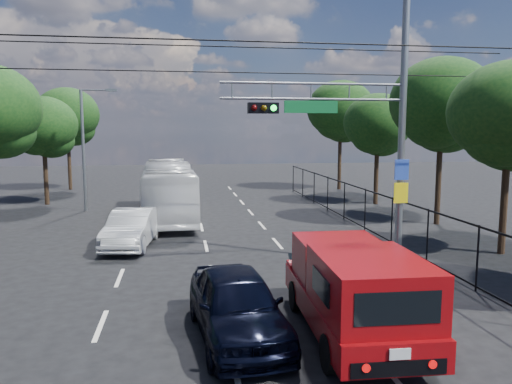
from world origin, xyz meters
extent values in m
cube|color=beige|center=(-3.00, 4.00, 0.01)|extent=(0.12, 2.00, 0.01)
cube|color=beige|center=(-3.00, 8.00, 0.01)|extent=(0.12, 2.00, 0.01)
cube|color=beige|center=(-3.00, 12.00, 0.01)|extent=(0.12, 2.00, 0.01)
cube|color=beige|center=(-3.00, 16.00, 0.01)|extent=(0.12, 2.00, 0.01)
cube|color=beige|center=(-3.00, 20.00, 0.01)|extent=(0.12, 2.00, 0.01)
cube|color=beige|center=(-3.00, 24.00, 0.01)|extent=(0.12, 2.00, 0.01)
cube|color=beige|center=(-3.00, 28.00, 0.01)|extent=(0.12, 2.00, 0.01)
cube|color=beige|center=(-3.00, 32.00, 0.01)|extent=(0.12, 2.00, 0.01)
cube|color=beige|center=(0.00, 4.00, 0.01)|extent=(0.12, 2.00, 0.01)
cube|color=beige|center=(0.00, 8.00, 0.01)|extent=(0.12, 2.00, 0.01)
cube|color=beige|center=(0.00, 12.00, 0.01)|extent=(0.12, 2.00, 0.01)
cube|color=beige|center=(0.00, 16.00, 0.01)|extent=(0.12, 2.00, 0.01)
cube|color=beige|center=(0.00, 20.00, 0.01)|extent=(0.12, 2.00, 0.01)
cube|color=beige|center=(0.00, 24.00, 0.01)|extent=(0.12, 2.00, 0.01)
cube|color=beige|center=(0.00, 28.00, 0.01)|extent=(0.12, 2.00, 0.01)
cube|color=beige|center=(0.00, 32.00, 0.01)|extent=(0.12, 2.00, 0.01)
cube|color=beige|center=(3.00, 4.00, 0.01)|extent=(0.12, 2.00, 0.01)
cube|color=beige|center=(3.00, 8.00, 0.01)|extent=(0.12, 2.00, 0.01)
cube|color=beige|center=(3.00, 12.00, 0.01)|extent=(0.12, 2.00, 0.01)
cube|color=beige|center=(3.00, 16.00, 0.01)|extent=(0.12, 2.00, 0.01)
cube|color=beige|center=(3.00, 20.00, 0.01)|extent=(0.12, 2.00, 0.01)
cube|color=beige|center=(3.00, 24.00, 0.01)|extent=(0.12, 2.00, 0.01)
cube|color=beige|center=(3.00, 28.00, 0.01)|extent=(0.12, 2.00, 0.01)
cube|color=beige|center=(3.00, 32.00, 0.01)|extent=(0.12, 2.00, 0.01)
cylinder|color=slate|center=(6.50, 8.00, 4.75)|extent=(0.24, 0.24, 9.50)
cylinder|color=slate|center=(3.40, 8.00, 6.25)|extent=(6.20, 0.08, 0.08)
cylinder|color=slate|center=(3.40, 8.00, 5.75)|extent=(6.20, 0.08, 0.08)
cube|color=black|center=(1.70, 8.00, 5.45)|extent=(1.00, 0.28, 0.35)
sphere|color=#3F0505|center=(1.38, 7.85, 5.45)|extent=(0.20, 0.20, 0.20)
sphere|color=#4C3805|center=(1.70, 7.85, 5.45)|extent=(0.20, 0.20, 0.20)
sphere|color=#0CE533|center=(2.02, 7.85, 5.45)|extent=(0.20, 0.20, 0.20)
cube|color=#0D612C|center=(3.30, 8.00, 5.50)|extent=(1.80, 0.05, 0.40)
cube|color=blue|center=(6.48, 7.86, 3.40)|extent=(0.50, 0.04, 0.70)
cube|color=yellow|center=(6.48, 7.86, 2.60)|extent=(0.50, 0.04, 0.70)
cylinder|color=slate|center=(5.90, 8.00, 6.00)|extent=(0.05, 0.05, 0.50)
cylinder|color=slate|center=(4.60, 8.00, 6.00)|extent=(0.05, 0.05, 0.50)
cylinder|color=slate|center=(3.30, 8.00, 6.00)|extent=(0.05, 0.05, 0.50)
cylinder|color=slate|center=(2.00, 8.00, 6.00)|extent=(0.05, 0.05, 0.50)
cylinder|color=slate|center=(0.70, 8.00, 6.00)|extent=(0.05, 0.05, 0.50)
cylinder|color=slate|center=(-6.50, 22.00, 3.50)|extent=(0.18, 0.18, 7.00)
cylinder|color=slate|center=(-5.70, 22.00, 7.00)|extent=(1.60, 0.09, 0.09)
cube|color=slate|center=(-4.80, 22.00, 7.00)|extent=(0.60, 0.22, 0.15)
cylinder|color=black|center=(0.00, 6.00, 7.20)|extent=(22.00, 0.04, 0.04)
cylinder|color=black|center=(0.00, 9.50, 7.60)|extent=(22.00, 0.04, 0.04)
cylinder|color=black|center=(0.00, 11.00, 6.90)|extent=(22.00, 0.04, 0.04)
cube|color=black|center=(7.60, 12.00, 1.95)|extent=(0.04, 34.00, 0.06)
cube|color=black|center=(7.60, 12.00, 0.15)|extent=(0.04, 34.00, 0.06)
cylinder|color=black|center=(7.60, 5.00, 1.00)|extent=(0.06, 0.06, 2.00)
cylinder|color=black|center=(7.60, 8.00, 1.00)|extent=(0.06, 0.06, 2.00)
cylinder|color=black|center=(7.60, 11.00, 1.00)|extent=(0.06, 0.06, 2.00)
cylinder|color=black|center=(7.60, 14.00, 1.00)|extent=(0.06, 0.06, 2.00)
cylinder|color=black|center=(7.60, 17.00, 1.00)|extent=(0.06, 0.06, 2.00)
cylinder|color=black|center=(7.60, 20.00, 1.00)|extent=(0.06, 0.06, 2.00)
cylinder|color=black|center=(7.60, 23.00, 1.00)|extent=(0.06, 0.06, 2.00)
cylinder|color=black|center=(7.60, 26.00, 1.00)|extent=(0.06, 0.06, 2.00)
cylinder|color=black|center=(7.60, 29.00, 1.00)|extent=(0.06, 0.06, 2.00)
cylinder|color=black|center=(11.20, 9.00, 2.10)|extent=(0.28, 0.28, 4.20)
ellipsoid|color=black|center=(11.20, 9.00, 5.40)|extent=(4.50, 4.50, 3.83)
ellipsoid|color=black|center=(11.60, 9.30, 4.35)|extent=(3.00, 3.00, 2.40)
ellipsoid|color=black|center=(10.85, 8.80, 4.50)|extent=(2.85, 2.85, 2.28)
cylinder|color=black|center=(11.80, 15.00, 2.38)|extent=(0.28, 0.28, 4.76)
ellipsoid|color=black|center=(11.80, 15.00, 6.12)|extent=(5.10, 5.10, 4.33)
ellipsoid|color=black|center=(12.20, 15.30, 4.93)|extent=(3.40, 3.40, 2.72)
ellipsoid|color=black|center=(11.45, 14.80, 5.10)|extent=(3.23, 3.23, 2.58)
cylinder|color=black|center=(11.40, 22.00, 2.02)|extent=(0.28, 0.28, 4.03)
ellipsoid|color=black|center=(11.40, 22.00, 5.18)|extent=(4.32, 4.32, 3.67)
ellipsoid|color=black|center=(11.80, 22.30, 4.18)|extent=(2.88, 2.88, 2.30)
ellipsoid|color=black|center=(11.05, 21.80, 4.32)|extent=(2.74, 2.74, 2.19)
cylinder|color=black|center=(11.60, 30.00, 2.46)|extent=(0.28, 0.28, 4.93)
ellipsoid|color=black|center=(11.60, 30.00, 6.34)|extent=(5.28, 5.28, 4.49)
ellipsoid|color=black|center=(12.00, 30.30, 5.10)|extent=(3.52, 3.52, 2.82)
ellipsoid|color=black|center=(11.25, 29.80, 5.28)|extent=(3.34, 3.34, 2.68)
ellipsoid|color=black|center=(-9.40, 17.30, 4.64)|extent=(3.20, 3.20, 2.56)
cylinder|color=black|center=(-9.40, 25.00, 1.96)|extent=(0.28, 0.28, 3.92)
ellipsoid|color=black|center=(-9.40, 25.00, 5.04)|extent=(4.20, 4.20, 3.57)
ellipsoid|color=black|center=(-9.00, 25.30, 4.06)|extent=(2.80, 2.80, 2.24)
ellipsoid|color=black|center=(-9.75, 24.80, 4.20)|extent=(2.66, 2.66, 2.13)
cylinder|color=black|center=(-9.60, 33.00, 2.30)|extent=(0.28, 0.28, 4.59)
ellipsoid|color=black|center=(-9.60, 33.00, 5.90)|extent=(4.92, 4.92, 4.18)
ellipsoid|color=black|center=(-9.20, 33.30, 4.76)|extent=(3.28, 3.28, 2.62)
ellipsoid|color=black|center=(-9.95, 32.80, 4.92)|extent=(3.12, 3.12, 2.49)
cylinder|color=black|center=(1.98, 4.30, 0.39)|extent=(0.32, 0.79, 0.78)
cylinder|color=black|center=(3.88, 4.23, 0.39)|extent=(0.32, 0.79, 0.78)
cylinder|color=black|center=(1.86, 0.85, 0.39)|extent=(0.32, 0.79, 0.78)
cylinder|color=black|center=(3.75, 0.78, 0.39)|extent=(0.32, 0.79, 0.78)
cube|color=maroon|center=(2.87, 2.54, 0.69)|extent=(2.32, 5.64, 0.62)
cube|color=maroon|center=(2.96, 5.05, 0.78)|extent=(2.08, 0.69, 0.61)
cube|color=black|center=(2.97, 5.35, 1.06)|extent=(1.91, 0.52, 0.34)
cube|color=maroon|center=(2.91, 3.82, 1.50)|extent=(2.07, 1.80, 1.06)
cube|color=black|center=(2.88, 2.99, 1.56)|extent=(1.73, 0.12, 0.61)
cube|color=maroon|center=(2.82, 1.32, 1.58)|extent=(2.17, 2.91, 1.17)
cube|color=black|center=(3.87, 1.28, 1.61)|extent=(0.09, 1.34, 0.50)
cube|color=black|center=(1.78, 1.36, 1.61)|extent=(0.09, 1.34, 0.50)
cube|color=black|center=(2.77, -0.08, 1.61)|extent=(1.62, 0.12, 0.61)
cube|color=black|center=(2.77, -0.22, 0.56)|extent=(1.78, 0.15, 0.29)
cube|color=silver|center=(2.76, -0.26, 0.84)|extent=(0.39, 0.05, 0.20)
imported|color=black|center=(0.22, 2.78, 0.79)|extent=(2.28, 4.79, 1.58)
imported|color=silver|center=(-1.65, 19.07, 1.52)|extent=(3.00, 11.00, 3.04)
imported|color=silver|center=(-3.00, 12.42, 0.75)|extent=(2.18, 4.73, 1.50)
camera|label=1|loc=(-1.02, -8.13, 4.78)|focal=35.00mm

